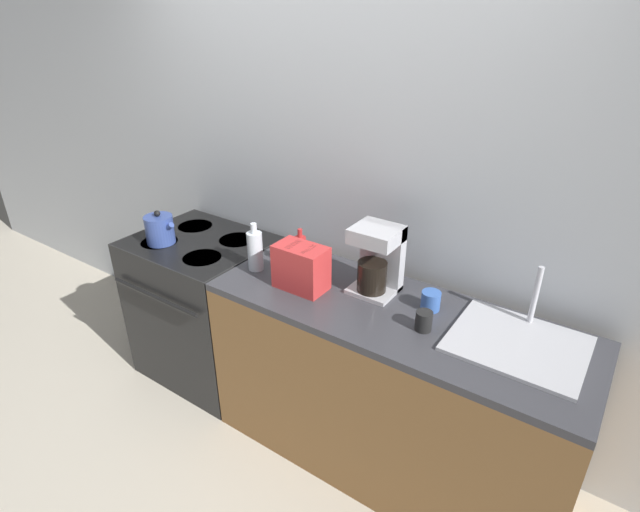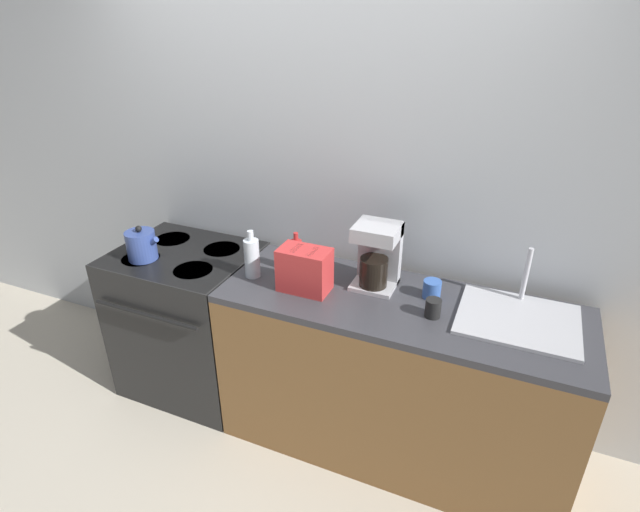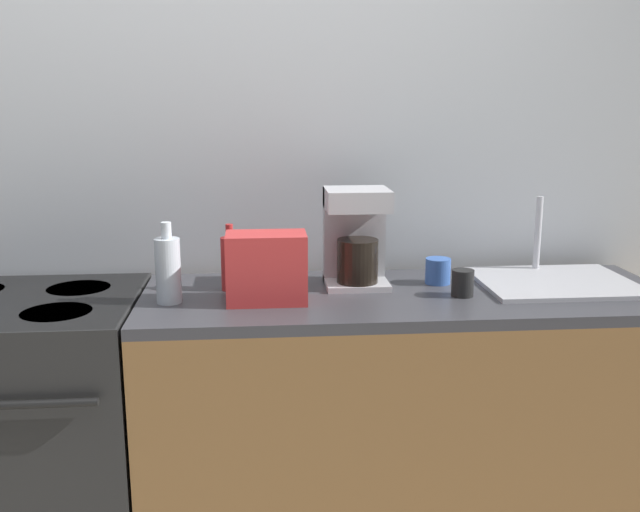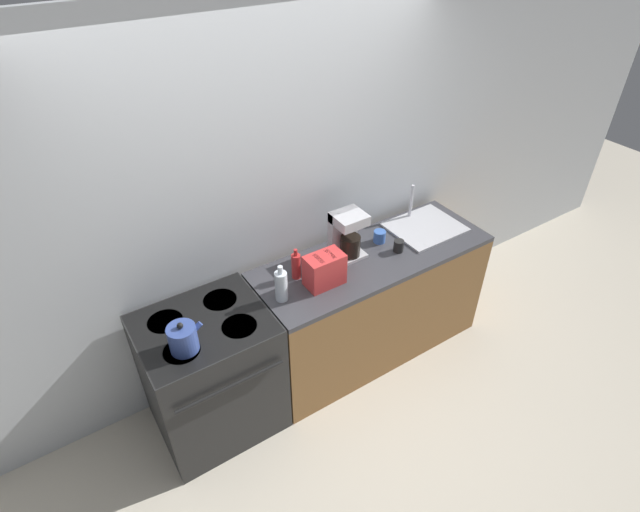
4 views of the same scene
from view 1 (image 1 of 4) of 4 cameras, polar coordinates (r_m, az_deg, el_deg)
The scene contains 12 objects.
ground_plane at distance 2.95m, azimuth -7.43°, elevation -20.21°, with size 12.00×12.00×0.00m, color beige.
wall_back at distance 2.70m, azimuth 1.02°, elevation 8.66°, with size 8.00×0.05×2.60m.
stove at distance 3.19m, azimuth -12.87°, elevation -5.53°, with size 0.78×0.69×0.92m.
counter_block at distance 2.56m, azimuth 7.73°, elevation -14.80°, with size 1.75×0.63×0.92m.
kettle at distance 2.98m, azimuth -17.83°, elevation 2.91°, with size 0.20×0.16×0.20m.
toaster at distance 2.37m, azimuth -2.18°, elevation -1.30°, with size 0.25×0.15×0.22m.
coffee_maker at distance 2.34m, azimuth 6.58°, elevation -0.22°, with size 0.21×0.20×0.33m.
sink_tray at distance 2.20m, azimuth 21.72°, elevation -9.07°, with size 0.52×0.44×0.28m.
bottle_red at distance 2.55m, azimuth -2.27°, elevation 0.43°, with size 0.06×0.06×0.22m.
bottle_clear at distance 2.56m, azimuth -7.43°, elevation 0.65°, with size 0.08×0.08×0.26m.
cup_blue at distance 2.30m, azimuth 12.54°, elevation -5.00°, with size 0.09×0.09×0.09m.
cup_black at distance 2.15m, azimuth 11.77°, elevation -7.27°, with size 0.07×0.07×0.09m.
Camera 1 is at (1.42, -1.42, 2.15)m, focal length 28.00 mm.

